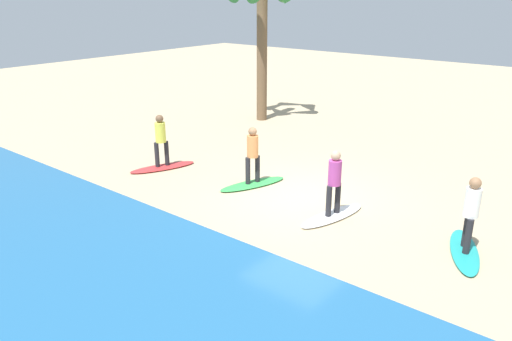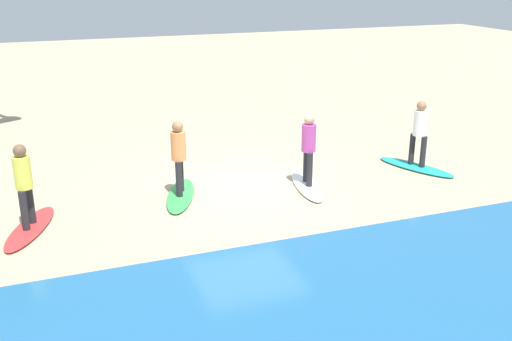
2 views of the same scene
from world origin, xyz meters
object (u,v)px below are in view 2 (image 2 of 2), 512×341
surfer_teal (420,129)px  surfer_white (309,144)px  surfboard_red (30,228)px  surfboard_white (307,185)px  surfboard_teal (416,167)px  surfboard_green (181,195)px  surfer_red (24,180)px  surfer_green (179,152)px

surfer_teal → surfer_white: same height
surfer_white → surfboard_red: 6.10m
surfboard_white → surfboard_teal: bearing=105.6°
surfboard_white → surfboard_red: 6.02m
surfer_white → surfboard_green: size_ratio=0.78×
surfboard_red → surfer_red: size_ratio=1.28×
surfboard_teal → surfer_green: 6.08m
surfboard_teal → surfer_red: size_ratio=1.28×
surfer_white → surfboard_red: surfer_white is taller
surfboard_red → surfer_green: bearing=123.3°
surfer_teal → surfboard_red: (9.13, 0.46, -0.99)m
surfer_white → surfboard_teal: bearing=-175.9°
surfboard_teal → surfboard_white: 3.12m
surfer_green → surfer_red: (3.13, 0.66, 0.00)m
surfboard_white → surfboard_red: size_ratio=1.00×
surfer_red → surfer_white: bearing=-177.8°
surfboard_teal → surfer_teal: 0.99m
surfboard_teal → surfboard_white: bearing=-108.7°
surfboard_white → surfer_red: (6.01, 0.23, 0.99)m
surfer_red → surfer_teal: bearing=-177.1°
surfer_white → surfer_red: bearing=2.2°
surfer_red → surfer_green: bearing=-168.2°
surfer_white → surfer_green: (2.88, -0.42, 0.00)m
surfboard_green → surfboard_white: bearing=101.3°
surfboard_green → surfer_green: surfer_green is taller
surfer_teal → surfboard_red: 9.19m
surfer_white → surfer_green: same height
surfboard_red → surfer_red: surfer_red is taller
surfboard_teal → surfer_red: 9.19m
surfer_white → surfboard_green: bearing=-8.3°
surfer_teal → surfer_red: bearing=2.9°
surfboard_teal → surfer_white: (3.11, 0.22, 0.99)m
surfer_white → surfer_green: bearing=-8.3°
surfboard_green → surfboard_red: 3.20m
surfer_red → surfboard_red: bearing=-90.0°
surfboard_teal → surfer_red: bearing=-109.9°
surfer_white → surfer_red: (6.01, 0.23, 0.00)m
surfboard_white → surfer_white: (0.00, -0.00, 0.99)m
surfboard_white → surfboard_red: (6.01, 0.23, 0.00)m
surfboard_red → surfer_red: (0.00, 0.00, 0.99)m
surfboard_white → surfer_green: bearing=-86.8°
surfer_white → surfer_teal: bearing=-175.9°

